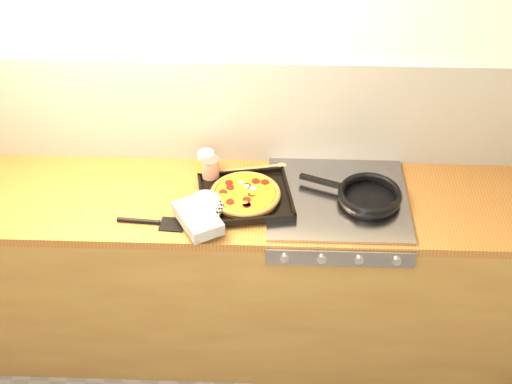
{
  "coord_description": "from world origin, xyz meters",
  "views": [
    {
      "loc": [
        0.19,
        -1.29,
        2.84
      ],
      "look_at": [
        0.1,
        1.08,
        0.95
      ],
      "focal_mm": 50.0,
      "sensor_mm": 36.0,
      "label": 1
    }
  ],
  "objects_px": {
    "frying_pan": "(368,195)",
    "juice_glass": "(206,163)",
    "pizza_on_tray": "(232,200)",
    "tomato_can": "(210,170)"
  },
  "relations": [
    {
      "from": "frying_pan",
      "to": "juice_glass",
      "type": "height_order",
      "value": "juice_glass"
    },
    {
      "from": "juice_glass",
      "to": "pizza_on_tray",
      "type": "bearing_deg",
      "value": -61.12
    },
    {
      "from": "frying_pan",
      "to": "pizza_on_tray",
      "type": "bearing_deg",
      "value": -174.41
    },
    {
      "from": "pizza_on_tray",
      "to": "tomato_can",
      "type": "relative_size",
      "value": 4.42
    },
    {
      "from": "pizza_on_tray",
      "to": "tomato_can",
      "type": "height_order",
      "value": "tomato_can"
    },
    {
      "from": "tomato_can",
      "to": "juice_glass",
      "type": "bearing_deg",
      "value": 115.25
    },
    {
      "from": "pizza_on_tray",
      "to": "tomato_can",
      "type": "bearing_deg",
      "value": 119.71
    },
    {
      "from": "frying_pan",
      "to": "tomato_can",
      "type": "bearing_deg",
      "value": 169.08
    },
    {
      "from": "tomato_can",
      "to": "juice_glass",
      "type": "distance_m",
      "value": 0.05
    },
    {
      "from": "tomato_can",
      "to": "juice_glass",
      "type": "xyz_separation_m",
      "value": [
        -0.02,
        0.05,
        0.0
      ]
    }
  ]
}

